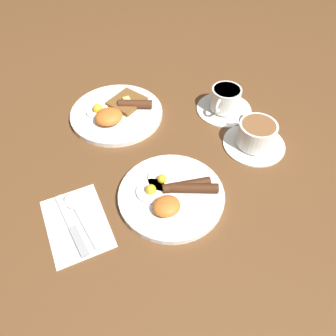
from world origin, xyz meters
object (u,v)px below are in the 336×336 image
(knife, at_px, (73,228))
(spoon, at_px, (74,206))
(teacup_far, at_px, (225,102))
(breakfast_plate_near, at_px, (172,195))
(breakfast_plate_far, at_px, (117,112))
(teacup_near, at_px, (256,136))

(knife, bearing_deg, spoon, -24.54)
(teacup_far, relative_size, spoon, 0.98)
(breakfast_plate_near, relative_size, breakfast_plate_far, 0.93)
(teacup_near, relative_size, knife, 0.95)
(knife, bearing_deg, breakfast_plate_near, -99.58)
(breakfast_plate_near, bearing_deg, teacup_far, 39.06)
(breakfast_plate_far, bearing_deg, teacup_near, -42.09)
(teacup_near, height_order, teacup_far, teacup_far)
(teacup_far, bearing_deg, knife, -157.34)
(breakfast_plate_far, xyz_separation_m, knife, (-0.21, -0.32, -0.01))
(breakfast_plate_near, xyz_separation_m, knife, (-0.23, 0.01, -0.00))
(knife, xyz_separation_m, spoon, (0.02, 0.05, 0.00))
(breakfast_plate_near, xyz_separation_m, teacup_near, (0.28, 0.07, 0.02))
(teacup_near, bearing_deg, spoon, -179.77)
(breakfast_plate_far, height_order, knife, breakfast_plate_far)
(teacup_near, bearing_deg, knife, -173.97)
(teacup_far, bearing_deg, breakfast_plate_near, -140.94)
(breakfast_plate_near, distance_m, knife, 0.23)
(breakfast_plate_far, relative_size, teacup_near, 1.61)
(breakfast_plate_near, relative_size, knife, 1.42)
(spoon, bearing_deg, breakfast_plate_far, -43.61)
(teacup_near, height_order, knife, teacup_near)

